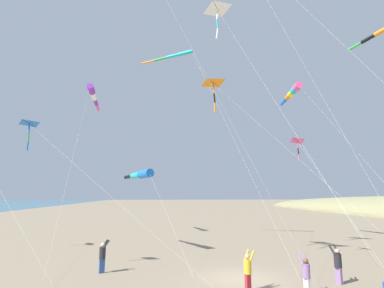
{
  "coord_description": "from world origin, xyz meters",
  "views": [
    {
      "loc": [
        -5.07,
        -17.13,
        4.52
      ],
      "look_at": [
        -1.86,
        5.57,
        8.41
      ],
      "focal_mm": 28.35,
      "sensor_mm": 36.0,
      "label": 1
    }
  ],
  "objects_px": {
    "person_child_grey_jacket": "(306,273)",
    "kite_delta_yellow_midlevel": "(298,141)",
    "person_adult_flyer": "(338,263)",
    "kite_delta_purple_drifting": "(30,124)",
    "kite_windsock_teal_far_right": "(141,175)",
    "kite_windsock_checkered_midright": "(93,95)",
    "person_bystander_far": "(248,269)",
    "kite_delta_magenta_far_left": "(218,10)",
    "person_child_green_jacket": "(103,255)",
    "kite_delta_long_streamer_right": "(214,83)",
    "kite_windsock_orange_high_right": "(174,56)",
    "kite_windsock_black_fish_shape": "(293,92)"
  },
  "relations": [
    {
      "from": "kite_delta_magenta_far_left",
      "to": "kite_windsock_checkered_midright",
      "type": "bearing_deg",
      "value": 134.41
    },
    {
      "from": "person_bystander_far",
      "to": "kite_windsock_teal_far_right",
      "type": "relative_size",
      "value": 0.16
    },
    {
      "from": "kite_windsock_teal_far_right",
      "to": "person_adult_flyer",
      "type": "bearing_deg",
      "value": -44.76
    },
    {
      "from": "person_child_grey_jacket",
      "to": "person_bystander_far",
      "type": "bearing_deg",
      "value": 160.66
    },
    {
      "from": "person_child_green_jacket",
      "to": "kite_windsock_teal_far_right",
      "type": "distance_m",
      "value": 8.5
    },
    {
      "from": "kite_windsock_orange_high_right",
      "to": "kite_delta_purple_drifting",
      "type": "bearing_deg",
      "value": -132.61
    },
    {
      "from": "person_adult_flyer",
      "to": "kite_delta_purple_drifting",
      "type": "xyz_separation_m",
      "value": [
        -17.31,
        4.31,
        7.87
      ]
    },
    {
      "from": "kite_delta_magenta_far_left",
      "to": "kite_windsock_black_fish_shape",
      "type": "relative_size",
      "value": 1.15
    },
    {
      "from": "person_bystander_far",
      "to": "person_adult_flyer",
      "type": "bearing_deg",
      "value": 5.82
    },
    {
      "from": "person_adult_flyer",
      "to": "person_child_green_jacket",
      "type": "relative_size",
      "value": 1.02
    },
    {
      "from": "kite_windsock_teal_far_right",
      "to": "kite_delta_purple_drifting",
      "type": "relative_size",
      "value": 0.98
    },
    {
      "from": "person_adult_flyer",
      "to": "kite_windsock_checkered_midright",
      "type": "xyz_separation_m",
      "value": [
        -16.52,
        19.62,
        14.96
      ]
    },
    {
      "from": "kite_windsock_checkered_midright",
      "to": "kite_windsock_black_fish_shape",
      "type": "relative_size",
      "value": 1.15
    },
    {
      "from": "person_adult_flyer",
      "to": "kite_windsock_black_fish_shape",
      "type": "bearing_deg",
      "value": 69.77
    },
    {
      "from": "person_bystander_far",
      "to": "kite_windsock_checkered_midright",
      "type": "bearing_deg",
      "value": 119.68
    },
    {
      "from": "kite_delta_magenta_far_left",
      "to": "kite_windsock_black_fish_shape",
      "type": "xyz_separation_m",
      "value": [
        9.43,
        6.18,
        -4.64
      ]
    },
    {
      "from": "kite_windsock_orange_high_right",
      "to": "kite_windsock_checkered_midright",
      "type": "relative_size",
      "value": 0.96
    },
    {
      "from": "kite_windsock_checkered_midright",
      "to": "kite_delta_purple_drifting",
      "type": "distance_m",
      "value": 16.88
    },
    {
      "from": "person_child_green_jacket",
      "to": "kite_windsock_checkered_midright",
      "type": "xyz_separation_m",
      "value": [
        -4.02,
        15.58,
        14.98
      ]
    },
    {
      "from": "kite_windsock_black_fish_shape",
      "to": "kite_delta_yellow_midlevel",
      "type": "bearing_deg",
      "value": -115.91
    },
    {
      "from": "kite_windsock_checkered_midright",
      "to": "kite_delta_magenta_far_left",
      "type": "relative_size",
      "value": 1.0
    },
    {
      "from": "person_child_grey_jacket",
      "to": "kite_windsock_black_fish_shape",
      "type": "relative_size",
      "value": 0.1
    },
    {
      "from": "person_child_grey_jacket",
      "to": "kite_windsock_teal_far_right",
      "type": "relative_size",
      "value": 0.15
    },
    {
      "from": "kite_windsock_orange_high_right",
      "to": "kite_windsock_checkered_midright",
      "type": "height_order",
      "value": "kite_windsock_orange_high_right"
    },
    {
      "from": "person_bystander_far",
      "to": "kite_delta_long_streamer_right",
      "type": "relative_size",
      "value": 0.14
    },
    {
      "from": "kite_delta_long_streamer_right",
      "to": "kite_windsock_teal_far_right",
      "type": "bearing_deg",
      "value": 152.71
    },
    {
      "from": "kite_windsock_orange_high_right",
      "to": "kite_windsock_teal_far_right",
      "type": "distance_m",
      "value": 14.08
    },
    {
      "from": "person_child_green_jacket",
      "to": "person_bystander_far",
      "type": "distance_m",
      "value": 8.73
    },
    {
      "from": "person_adult_flyer",
      "to": "kite_windsock_black_fish_shape",
      "type": "relative_size",
      "value": 0.11
    },
    {
      "from": "kite_delta_yellow_midlevel",
      "to": "kite_delta_long_streamer_right",
      "type": "bearing_deg",
      "value": 165.43
    },
    {
      "from": "person_child_grey_jacket",
      "to": "kite_delta_yellow_midlevel",
      "type": "height_order",
      "value": "kite_delta_yellow_midlevel"
    },
    {
      "from": "kite_delta_yellow_midlevel",
      "to": "kite_windsock_teal_far_right",
      "type": "xyz_separation_m",
      "value": [
        -11.87,
        4.55,
        -2.34
      ]
    },
    {
      "from": "person_child_grey_jacket",
      "to": "person_bystander_far",
      "type": "distance_m",
      "value": 2.67
    },
    {
      "from": "person_child_green_jacket",
      "to": "kite_delta_yellow_midlevel",
      "type": "height_order",
      "value": "kite_delta_yellow_midlevel"
    },
    {
      "from": "kite_windsock_teal_far_right",
      "to": "kite_delta_long_streamer_right",
      "type": "bearing_deg",
      "value": -27.29
    },
    {
      "from": "kite_delta_magenta_far_left",
      "to": "person_child_grey_jacket",
      "type": "bearing_deg",
      "value": -77.43
    },
    {
      "from": "kite_delta_yellow_midlevel",
      "to": "person_child_grey_jacket",
      "type": "bearing_deg",
      "value": -117.51
    },
    {
      "from": "kite_windsock_orange_high_right",
      "to": "kite_delta_purple_drifting",
      "type": "distance_m",
      "value": 17.74
    },
    {
      "from": "person_child_grey_jacket",
      "to": "kite_windsock_checkered_midright",
      "type": "height_order",
      "value": "kite_windsock_checkered_midright"
    },
    {
      "from": "kite_delta_long_streamer_right",
      "to": "person_child_grey_jacket",
      "type": "bearing_deg",
      "value": -75.38
    },
    {
      "from": "kite_windsock_orange_high_right",
      "to": "kite_windsock_checkered_midright",
      "type": "xyz_separation_m",
      "value": [
        -8.98,
        4.68,
        -3.23
      ]
    },
    {
      "from": "kite_delta_yellow_midlevel",
      "to": "kite_windsock_black_fish_shape",
      "type": "distance_m",
      "value": 10.75
    },
    {
      "from": "person_child_green_jacket",
      "to": "person_child_grey_jacket",
      "type": "relative_size",
      "value": 1.07
    },
    {
      "from": "kite_delta_yellow_midlevel",
      "to": "kite_delta_long_streamer_right",
      "type": "height_order",
      "value": "kite_delta_long_streamer_right"
    },
    {
      "from": "person_bystander_far",
      "to": "kite_delta_magenta_far_left",
      "type": "xyz_separation_m",
      "value": [
        0.58,
        7.82,
        18.9
      ]
    },
    {
      "from": "kite_windsock_orange_high_right",
      "to": "kite_windsock_teal_far_right",
      "type": "bearing_deg",
      "value": -124.17
    },
    {
      "from": "kite_windsock_checkered_midright",
      "to": "kite_windsock_teal_far_right",
      "type": "height_order",
      "value": "kite_windsock_checkered_midright"
    },
    {
      "from": "kite_delta_long_streamer_right",
      "to": "person_bystander_far",
      "type": "bearing_deg",
      "value": -91.38
    },
    {
      "from": "person_adult_flyer",
      "to": "kite_windsock_teal_far_right",
      "type": "xyz_separation_m",
      "value": [
        -10.57,
        10.48,
        5.18
      ]
    },
    {
      "from": "person_bystander_far",
      "to": "kite_delta_magenta_far_left",
      "type": "bearing_deg",
      "value": 85.75
    }
  ]
}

